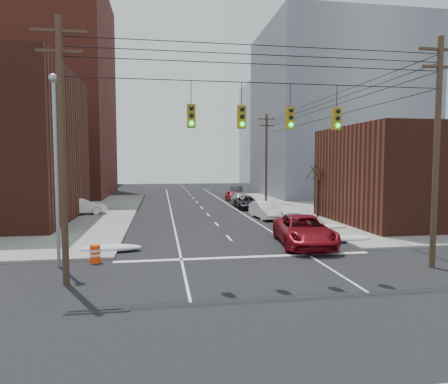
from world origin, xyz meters
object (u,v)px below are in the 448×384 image
object	(u,v)px
parked_car_e	(233,196)
parked_car_c	(247,202)
parked_car_b	(265,210)
red_pickup	(304,231)
parked_car_a	(296,224)
parked_car_f	(237,192)
lot_car_d	(33,207)
lot_car_b	(45,209)
construction_barrel	(95,254)
lot_car_a	(80,206)
parked_car_d	(242,200)

from	to	relation	value
parked_car_e	parked_car_c	bearing A→B (deg)	-92.89
parked_car_b	parked_car_e	bearing A→B (deg)	84.56
red_pickup	parked_car_a	size ratio (longest dim) A/B	1.46
parked_car_f	lot_car_d	distance (m)	28.67
parked_car_f	lot_car_d	size ratio (longest dim) A/B	1.03
lot_car_b	construction_barrel	distance (m)	18.53
construction_barrel	parked_car_a	bearing A→B (deg)	24.90
lot_car_a	red_pickup	bearing A→B (deg)	-150.23
parked_car_b	lot_car_b	size ratio (longest dim) A/B	0.85
parked_car_c	parked_car_e	bearing A→B (deg)	91.55
parked_car_b	parked_car_f	size ratio (longest dim) A/B	1.00
lot_car_a	lot_car_d	distance (m)	4.33
lot_car_b	construction_barrel	xyz separation A→B (m)	(7.00, -17.15, -0.44)
parked_car_d	lot_car_b	world-z (taller)	lot_car_b
parked_car_a	parked_car_f	bearing A→B (deg)	90.92
parked_car_b	parked_car_f	bearing A→B (deg)	80.41
parked_car_a	parked_car_d	bearing A→B (deg)	94.08
parked_car_c	lot_car_d	distance (m)	21.43
construction_barrel	red_pickup	bearing A→B (deg)	11.16
parked_car_a	construction_barrel	distance (m)	14.09
red_pickup	parked_car_e	size ratio (longest dim) A/B	1.63
parked_car_b	parked_car_a	bearing A→B (deg)	-94.69
parked_car_d	lot_car_b	xyz separation A→B (m)	(-19.67, -7.20, 0.19)
parked_car_a	lot_car_d	distance (m)	24.91
parked_car_b	parked_car_e	world-z (taller)	parked_car_b
parked_car_c	lot_car_d	world-z (taller)	lot_car_d
lot_car_b	parked_car_b	bearing A→B (deg)	-73.76
parked_car_a	construction_barrel	size ratio (longest dim) A/B	4.88
parked_car_d	construction_barrel	world-z (taller)	parked_car_d
lot_car_a	lot_car_d	world-z (taller)	lot_car_a
parked_car_a	parked_car_f	size ratio (longest dim) A/B	0.97
parked_car_c	parked_car_e	xyz separation A→B (m)	(0.00, 8.22, 0.01)
parked_car_d	construction_barrel	size ratio (longest dim) A/B	5.36
parked_car_d	lot_car_b	size ratio (longest dim) A/B	0.90
parked_car_c	lot_car_b	distance (m)	20.21
lot_car_b	construction_barrel	world-z (taller)	lot_car_b
red_pickup	lot_car_b	xyz separation A→B (m)	(-19.03, 14.78, -0.00)
parked_car_a	parked_car_e	xyz separation A→B (m)	(-0.11, 24.08, -0.08)
construction_barrel	parked_car_e	bearing A→B (deg)	67.11
construction_barrel	lot_car_d	bearing A→B (deg)	114.45
red_pickup	parked_car_c	world-z (taller)	red_pickup
red_pickup	parked_car_b	distance (m)	11.77
parked_car_a	lot_car_a	distance (m)	21.08
parked_car_c	parked_car_f	world-z (taller)	parked_car_f
parked_car_d	lot_car_d	bearing A→B (deg)	-169.30
red_pickup	parked_car_e	xyz separation A→B (m)	(0.64, 27.63, -0.23)
red_pickup	lot_car_a	size ratio (longest dim) A/B	1.37
parked_car_c	parked_car_d	world-z (taller)	parked_car_d
lot_car_d	red_pickup	bearing A→B (deg)	-136.87
parked_car_b	parked_car_d	distance (m)	10.23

